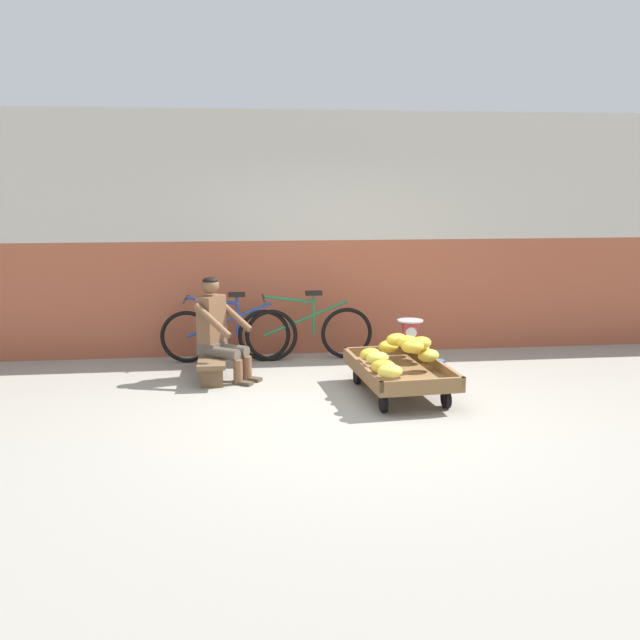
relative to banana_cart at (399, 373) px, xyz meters
The scene contains 11 objects.
ground_plane 0.93m from the banana_cart, 137.00° to the right, with size 80.00×80.00×0.00m, color gray.
back_wall 2.55m from the banana_cart, 107.23° to the left, with size 16.00×0.30×3.02m.
banana_cart is the anchor object (origin of this frame).
banana_pile 0.23m from the banana_cart, 56.13° to the left, with size 0.88×1.44×0.26m.
low_bench 2.13m from the banana_cart, 154.41° to the left, with size 0.31×1.10×0.27m.
vendor_seated 2.07m from the banana_cart, 154.80° to the left, with size 0.74×0.67×1.14m.
plastic_crate 1.06m from the banana_cart, 70.50° to the left, with size 0.36×0.28×0.30m.
weighing_scale 1.08m from the banana_cart, 70.48° to the left, with size 0.30×0.30×0.29m.
bicycle_near_left 2.38m from the banana_cart, 136.92° to the left, with size 1.66×0.48×0.86m.
bicycle_far_left 1.81m from the banana_cart, 116.41° to the left, with size 1.66×0.48×0.86m.
shopping_bag 0.71m from the banana_cart, 41.97° to the left, with size 0.18×0.12×0.24m, color #3370B7.
Camera 1 is at (-1.00, -6.37, 2.16)m, focal length 40.38 mm.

